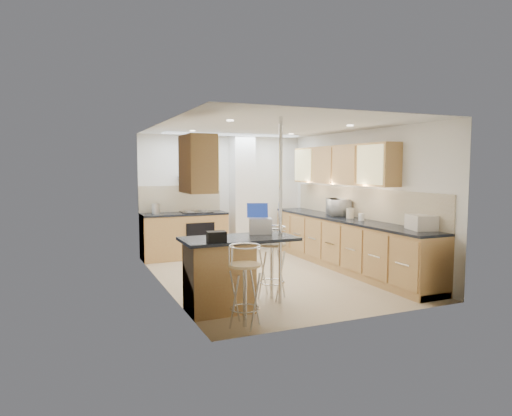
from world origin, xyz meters
name	(u,v)px	position (x,y,z in m)	size (l,w,h in m)	color
ground	(270,276)	(0.00, 0.00, 0.00)	(4.80, 4.80, 0.00)	tan
room_shell	(278,184)	(0.32, 0.38, 1.54)	(3.64, 4.84, 2.51)	white
right_counter	(346,243)	(1.50, 0.00, 0.46)	(0.63, 4.40, 0.92)	#B17847
back_counter	(184,235)	(-0.95, 2.10, 0.46)	(1.70, 0.63, 0.92)	#B17847
peninsula	(239,273)	(-1.12, -1.45, 0.48)	(1.47, 0.72, 0.94)	#B17847
microwave	(339,207)	(1.65, 0.46, 1.08)	(0.57, 0.39, 0.32)	silver
laptop	(260,226)	(-0.73, -1.25, 1.04)	(0.30, 0.23, 0.21)	#AAACB3
bag	(216,236)	(-1.49, -1.65, 1.00)	(0.23, 0.17, 0.13)	black
bar_stool_near	(245,286)	(-1.30, -2.10, 0.48)	(0.39, 0.39, 0.96)	tan
bar_stool_end	(272,262)	(-0.53, -1.18, 0.51)	(0.42, 0.42, 1.03)	tan
jar_a	(334,210)	(1.68, 0.67, 1.00)	(0.12, 0.12, 0.17)	beige
jar_b	(335,212)	(1.53, 0.43, 1.00)	(0.11, 0.11, 0.16)	beige
jar_c	(350,213)	(1.57, -0.02, 1.01)	(0.14, 0.14, 0.19)	beige
jar_d	(361,217)	(1.54, -0.41, 0.98)	(0.10, 0.10, 0.13)	silver
bread_bin	(421,222)	(1.66, -1.70, 1.03)	(0.33, 0.42, 0.22)	beige
kettle	(156,209)	(-1.51, 2.13, 1.02)	(0.16, 0.16, 0.20)	#AAACAF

